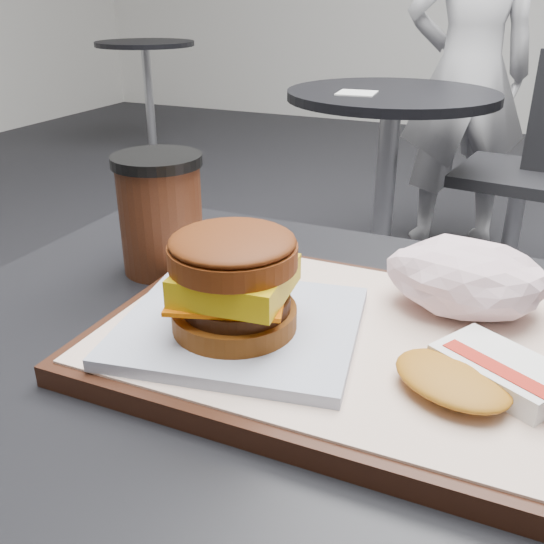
{
  "coord_description": "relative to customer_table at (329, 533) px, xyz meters",
  "views": [
    {
      "loc": [
        0.12,
        -0.4,
        1.04
      ],
      "look_at": [
        -0.07,
        0.02,
        0.83
      ],
      "focal_mm": 40.0,
      "sensor_mm": 36.0,
      "label": 1
    }
  ],
  "objects": [
    {
      "name": "bg_table_mid",
      "position": [
        -2.4,
        3.2,
        -0.02
      ],
      "size": [
        0.66,
        0.66,
        0.75
      ],
      "color": "black",
      "rests_on": "ground"
    },
    {
      "name": "neighbor_table",
      "position": [
        -0.35,
        1.65,
        -0.03
      ],
      "size": [
        0.7,
        0.7,
        0.75
      ],
      "color": "black",
      "rests_on": "ground"
    },
    {
      "name": "coffee_cup",
      "position": [
        -0.23,
        0.11,
        0.25
      ],
      "size": [
        0.09,
        0.09,
        0.13
      ],
      "color": "#3F1C0F",
      "rests_on": "customer_table"
    },
    {
      "name": "patron",
      "position": [
        -0.19,
        2.31,
        0.15
      ],
      "size": [
        0.63,
        0.53,
        1.48
      ],
      "primitive_type": "imported",
      "rotation": [
        0.0,
        0.0,
        3.52
      ],
      "color": "silver",
      "rests_on": "ground"
    },
    {
      "name": "hash_brown",
      "position": [
        0.11,
        -0.01,
        0.22
      ],
      "size": [
        0.14,
        0.12,
        0.02
      ],
      "color": "white",
      "rests_on": "serving_tray"
    },
    {
      "name": "napkin",
      "position": [
        -0.44,
        1.54,
        0.17
      ],
      "size": [
        0.13,
        0.13,
        0.0
      ],
      "primitive_type": "cube",
      "rotation": [
        0.0,
        0.0,
        0.09
      ],
      "color": "silver",
      "rests_on": "neighbor_table"
    },
    {
      "name": "crumpled_wrapper",
      "position": [
        0.08,
        0.1,
        0.24
      ],
      "size": [
        0.14,
        0.11,
        0.06
      ],
      "primitive_type": null,
      "color": "white",
      "rests_on": "serving_tray"
    },
    {
      "name": "serving_tray",
      "position": [
        -0.01,
        0.02,
        0.2
      ],
      "size": [
        0.38,
        0.28,
        0.02
      ],
      "color": "black",
      "rests_on": "customer_table"
    },
    {
      "name": "customer_table",
      "position": [
        0.0,
        0.0,
        0.0
      ],
      "size": [
        0.8,
        0.6,
        0.77
      ],
      "color": "#A5A5AA",
      "rests_on": "ground"
    },
    {
      "name": "breakfast_sandwich",
      "position": [
        -0.08,
        -0.02,
        0.24
      ],
      "size": [
        0.22,
        0.2,
        0.09
      ],
      "color": "silver",
      "rests_on": "serving_tray"
    }
  ]
}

